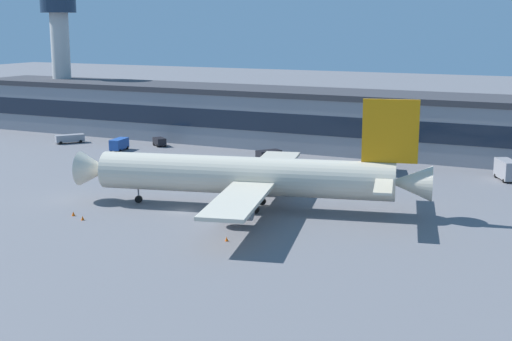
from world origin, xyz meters
The scene contains 13 objects.
ground_plane centered at (0.00, 0.00, 0.00)m, with size 600.00×600.00×0.00m, color slate.
terminal_building centered at (0.00, 58.56, 6.33)m, with size 181.75×16.88×12.62m.
airliner centered at (8.28, 5.26, 4.98)m, with size 52.68×45.11×16.68m.
control_tower centered at (-73.82, 61.90, 21.93)m, with size 9.10×9.10×35.50m.
belt_loader centered at (-54.59, 40.58, 1.15)m, with size 5.54×6.26×1.95m.
catering_truck centered at (18.06, 39.08, 2.29)m, with size 4.68×7.65×4.15m.
baggage_tug centered at (-33.69, 45.89, 1.09)m, with size 4.07×3.78×1.85m.
pushback_tractor centered at (-5.50, 42.36, 1.05)m, with size 4.95×5.40×1.75m.
stair_truck centered at (40.30, 41.92, 1.98)m, with size 4.82×6.44×3.55m.
crew_van centered at (-38.55, 37.44, 1.46)m, with size 2.96×5.47×2.55m.
traffic_cone_0 centered at (-10.22, -10.37, 0.30)m, with size 0.48×0.48×0.60m, color #F2590C.
traffic_cone_1 centered at (12.51, -10.47, 0.28)m, with size 0.45×0.45×0.56m, color #F2590C.
traffic_cone_2 centered at (-12.87, -9.12, 0.32)m, with size 0.51×0.51×0.64m, color #F2590C.
Camera 1 is at (52.85, -87.38, 27.12)m, focal length 50.30 mm.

